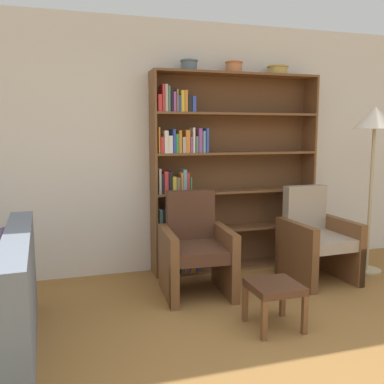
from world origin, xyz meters
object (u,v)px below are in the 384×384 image
bowl_copper (189,65)px  armchair_cushioned (316,240)px  bookshelf (219,175)px  floor_lamp (375,127)px  bowl_terracotta (278,70)px  armchair_leather (196,250)px  bowl_cream (234,66)px  footstool (274,291)px

bowl_copper → armchair_cushioned: bowl_copper is taller
bookshelf → floor_lamp: size_ratio=1.20×
bowl_terracotta → armchair_leather: size_ratio=0.25×
floor_lamp → bookshelf: bearing=159.4°
bowl_cream → floor_lamp: 1.65m
bowl_cream → footstool: (-0.26, -1.54, -1.95)m
floor_lamp → footstool: floor_lamp is taller
bowl_copper → armchair_leather: 1.94m
armchair_leather → armchair_cushioned: 1.33m
bookshelf → bowl_cream: 1.19m
bowl_cream → floor_lamp: bearing=-22.1°
bookshelf → armchair_cushioned: (0.86, -0.65, -0.66)m
bowl_cream → armchair_leather: bowl_cream is taller
bowl_copper → bowl_terracotta: 1.04m
bowl_cream → armchair_leather: 2.04m
armchair_cushioned → footstool: 1.33m
bookshelf → floor_lamp: 1.76m
bookshelf → armchair_cushioned: bookshelf is taller
bowl_copper → floor_lamp: size_ratio=0.10×
floor_lamp → bowl_terracotta: bearing=146.9°
bowl_copper → floor_lamp: bowl_copper is taller
armchair_leather → footstool: bearing=115.8°
armchair_cushioned → armchair_leather: bearing=-2.6°
bookshelf → armchair_leather: size_ratio=2.25×
armchair_leather → floor_lamp: floor_lamp is taller
armchair_cushioned → floor_lamp: 1.38m
bowl_cream → floor_lamp: bowl_cream is taller
bowl_copper → bowl_terracotta: bearing=0.0°
armchair_leather → floor_lamp: (2.04, 0.06, 1.19)m
floor_lamp → armchair_cushioned: bearing=-175.6°
bowl_copper → footstool: 2.50m
floor_lamp → bowl_cream: bearing=157.9°
armchair_cushioned → bookshelf: bearing=-39.5°
footstool → armchair_leather: bearing=112.1°
bowl_copper → bowl_terracotta: (1.04, 0.00, -0.01)m
bowl_terracotta → armchair_cushioned: size_ratio=0.25×
bookshelf → bowl_cream: bearing=-6.4°
bowl_copper → bowl_cream: size_ratio=0.96×
armchair_leather → armchair_cushioned: same height
bookshelf → bowl_copper: bowl_copper is taller
bowl_terracotta → armchair_leather: bearing=-151.6°
armchair_cushioned → bowl_cream: bearing=-44.5°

